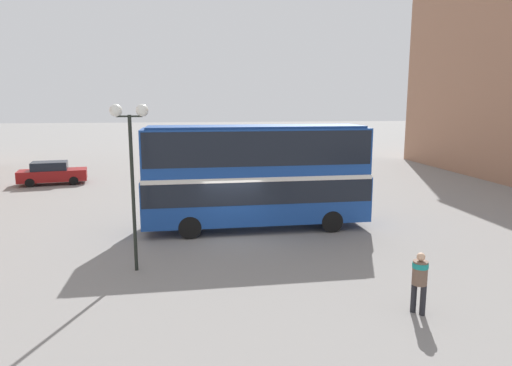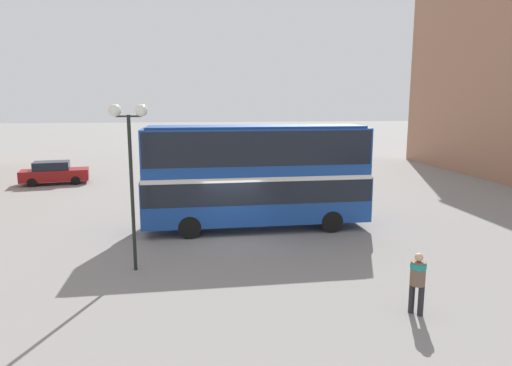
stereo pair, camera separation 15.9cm
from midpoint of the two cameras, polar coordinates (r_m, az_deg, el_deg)
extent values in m
plane|color=gray|center=(20.02, -2.72, -6.72)|extent=(240.00, 240.00, 0.00)
cube|color=#194293|center=(20.96, 0.22, -1.87)|extent=(10.24, 2.72, 2.05)
cube|color=#194293|center=(20.63, 0.22, 3.88)|extent=(10.09, 2.64, 2.18)
cube|color=black|center=(20.87, 0.22, -0.64)|extent=(10.14, 2.75, 1.00)
cube|color=black|center=(20.61, 0.22, 4.62)|extent=(9.94, 2.67, 1.49)
cube|color=silver|center=(20.77, 0.22, 0.97)|extent=(10.14, 2.74, 0.20)
cube|color=navy|center=(20.54, 0.22, 7.05)|extent=(9.63, 2.46, 0.10)
cylinder|color=black|center=(22.98, 7.84, -3.34)|extent=(0.99, 0.32, 0.98)
cylinder|color=black|center=(20.87, 9.64, -4.75)|extent=(0.99, 0.32, 0.98)
cylinder|color=black|center=(22.04, -8.16, -3.92)|extent=(0.99, 0.32, 0.98)
cylinder|color=black|center=(19.83, -8.06, -5.49)|extent=(0.99, 0.32, 0.98)
cylinder|color=#232328|center=(13.64, 20.24, -13.66)|extent=(0.16, 0.16, 0.85)
cylinder|color=#232328|center=(13.74, 19.20, -13.42)|extent=(0.16, 0.16, 0.85)
cylinder|color=brown|center=(13.41, 19.91, -10.56)|extent=(0.57, 0.57, 0.67)
cylinder|color=teal|center=(13.34, 19.96, -9.70)|extent=(0.60, 0.60, 0.15)
sphere|color=#D8A884|center=(13.26, 20.03, -8.71)|extent=(0.23, 0.23, 0.23)
cube|color=black|center=(37.77, 0.24, 2.24)|extent=(4.32, 2.57, 0.75)
cube|color=black|center=(37.69, 0.48, 3.20)|extent=(2.37, 2.04, 0.53)
cylinder|color=black|center=(37.03, -1.75, 1.57)|extent=(0.68, 0.33, 0.65)
cylinder|color=black|center=(38.73, -1.58, 1.94)|extent=(0.68, 0.33, 0.65)
cylinder|color=black|center=(36.95, 2.14, 1.55)|extent=(0.68, 0.33, 0.65)
cylinder|color=black|center=(38.65, 2.14, 1.92)|extent=(0.68, 0.33, 0.65)
cube|color=maroon|center=(35.72, -23.72, 0.94)|extent=(4.81, 2.65, 0.78)
cube|color=black|center=(35.65, -24.08, 2.00)|extent=(2.63, 2.08, 0.58)
cylinder|color=black|center=(36.50, -21.35, 0.73)|extent=(0.65, 0.33, 0.62)
cylinder|color=black|center=(34.82, -21.50, 0.31)|extent=(0.65, 0.33, 0.62)
cylinder|color=black|center=(36.78, -25.74, 0.49)|extent=(0.65, 0.33, 0.62)
cylinder|color=black|center=(35.11, -26.10, 0.06)|extent=(0.65, 0.33, 0.62)
cylinder|color=black|center=(16.01, -14.95, -1.41)|extent=(0.12, 0.12, 5.37)
cylinder|color=black|center=(15.72, -15.38, 8.05)|extent=(0.84, 0.06, 0.06)
sphere|color=white|center=(15.77, -16.94, 8.68)|extent=(0.41, 0.41, 0.41)
sphere|color=white|center=(15.66, -13.87, 8.82)|extent=(0.41, 0.41, 0.41)
camera|label=1|loc=(0.08, -89.78, 0.04)|focal=32.00mm
camera|label=2|loc=(0.08, 90.22, -0.04)|focal=32.00mm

